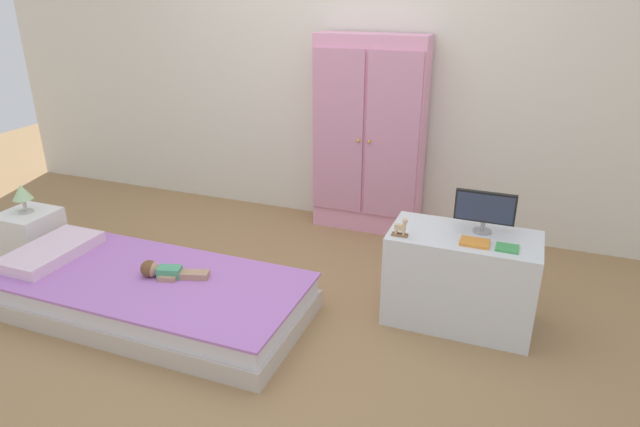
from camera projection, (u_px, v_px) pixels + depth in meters
ground_plane at (258, 314)px, 3.20m from camera, size 10.00×10.00×0.02m
back_wall at (349, 46)px, 4.03m from camera, size 6.40×0.05×2.70m
bed at (150, 294)px, 3.18m from camera, size 1.82×0.82×0.23m
pillow at (51, 251)px, 3.35m from camera, size 0.32×0.58×0.07m
doll at (162, 271)px, 3.12m from camera, size 0.39×0.18×0.10m
nightstand at (31, 236)px, 3.77m from camera, size 0.34×0.34×0.35m
table_lamp at (22, 193)px, 3.65m from camera, size 0.13×0.13×0.20m
wardrobe at (369, 136)px, 4.05m from camera, size 0.81×0.27×1.46m
tv_stand at (460, 279)px, 3.03m from camera, size 0.79×0.42×0.53m
tv_monitor at (485, 209)px, 2.91m from camera, size 0.32×0.10×0.23m
rocking_horse_toy at (401, 228)px, 2.90m from camera, size 0.09×0.04×0.11m
book_orange at (475, 242)px, 2.83m from camera, size 0.15×0.11×0.02m
book_green at (507, 248)px, 2.77m from camera, size 0.11×0.10×0.01m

